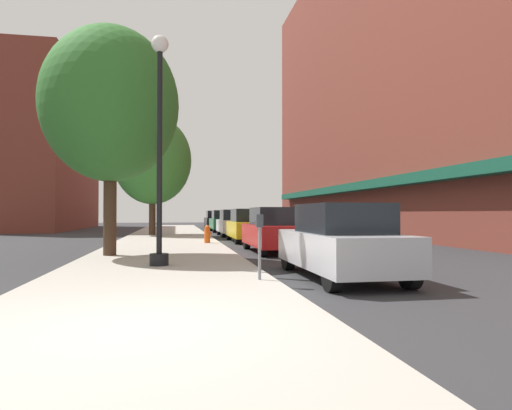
{
  "coord_description": "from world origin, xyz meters",
  "views": [
    {
      "loc": [
        0.38,
        -5.35,
        1.46
      ],
      "look_at": [
        3.95,
        14.14,
        1.81
      ],
      "focal_mm": 30.99,
      "sensor_mm": 36.0,
      "label": 1
    }
  ],
  "objects": [
    {
      "name": "ground_plane",
      "position": [
        4.0,
        18.0,
        0.0
      ],
      "size": [
        90.0,
        90.0,
        0.0
      ],
      "primitive_type": "plane",
      "color": "#2D2D30"
    },
    {
      "name": "sidewalk_slab",
      "position": [
        0.0,
        19.0,
        0.06
      ],
      "size": [
        4.8,
        50.0,
        0.12
      ],
      "primitive_type": "cube",
      "color": "#A8A399",
      "rests_on": "ground"
    },
    {
      "name": "building_right_brick",
      "position": [
        14.99,
        22.0,
        11.09
      ],
      "size": [
        6.8,
        40.0,
        22.23
      ],
      "color": "brown",
      "rests_on": "ground"
    },
    {
      "name": "building_far_background",
      "position": [
        -11.02,
        37.0,
        6.99
      ],
      "size": [
        6.8,
        18.0,
        14.02
      ],
      "color": "brown",
      "rests_on": "ground"
    },
    {
      "name": "lamppost",
      "position": [
        -0.02,
        6.17,
        3.2
      ],
      "size": [
        0.48,
        0.48,
        5.9
      ],
      "color": "black",
      "rests_on": "sidewalk_slab"
    },
    {
      "name": "fire_hydrant",
      "position": [
        1.79,
        14.45,
        0.52
      ],
      "size": [
        0.33,
        0.26,
        0.79
      ],
      "color": "#E05614",
      "rests_on": "sidewalk_slab"
    },
    {
      "name": "parking_meter_near",
      "position": [
        2.05,
        3.36,
        0.95
      ],
      "size": [
        0.14,
        0.09,
        1.31
      ],
      "color": "slate",
      "rests_on": "sidewalk_slab"
    },
    {
      "name": "tree_near",
      "position": [
        -1.0,
        22.47,
        4.71
      ],
      "size": [
        4.74,
        4.74,
        7.33
      ],
      "color": "#422D1E",
      "rests_on": "sidewalk_slab"
    },
    {
      "name": "tree_mid",
      "position": [
        -1.65,
        9.2,
        4.89
      ],
      "size": [
        4.27,
        4.27,
        7.24
      ],
      "color": "#422D1E",
      "rests_on": "sidewalk_slab"
    },
    {
      "name": "car_silver",
      "position": [
        4.0,
        3.96,
        0.81
      ],
      "size": [
        1.8,
        4.3,
        1.66
      ],
      "rotation": [
        0.0,
        0.0,
        -0.02
      ],
      "color": "black",
      "rests_on": "ground"
    },
    {
      "name": "car_red",
      "position": [
        4.0,
        10.57,
        0.81
      ],
      "size": [
        1.8,
        4.3,
        1.66
      ],
      "rotation": [
        0.0,
        0.0,
        0.02
      ],
      "color": "black",
      "rests_on": "ground"
    },
    {
      "name": "car_yellow",
      "position": [
        4.0,
        16.5,
        0.81
      ],
      "size": [
        1.8,
        4.3,
        1.66
      ],
      "rotation": [
        0.0,
        0.0,
        0.01
      ],
      "color": "black",
      "rests_on": "ground"
    },
    {
      "name": "car_white",
      "position": [
        4.0,
        22.18,
        0.81
      ],
      "size": [
        1.8,
        4.3,
        1.66
      ],
      "rotation": [
        0.0,
        0.0,
        -0.03
      ],
      "color": "black",
      "rests_on": "ground"
    },
    {
      "name": "car_green",
      "position": [
        4.0,
        28.61,
        0.81
      ],
      "size": [
        1.8,
        4.3,
        1.66
      ],
      "rotation": [
        0.0,
        0.0,
        -0.03
      ],
      "color": "black",
      "rests_on": "ground"
    },
    {
      "name": "car_black",
      "position": [
        4.0,
        35.08,
        0.81
      ],
      "size": [
        1.8,
        4.3,
        1.66
      ],
      "rotation": [
        0.0,
        0.0,
        -0.02
      ],
      "color": "black",
      "rests_on": "ground"
    }
  ]
}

